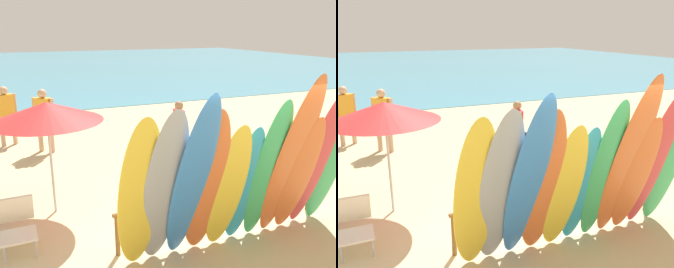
% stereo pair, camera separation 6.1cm
% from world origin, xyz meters
% --- Properties ---
extents(ground, '(60.00, 60.00, 0.00)m').
position_xyz_m(ground, '(0.00, 14.00, 0.00)').
color(ground, '#D3BC8C').
extents(ocean_water, '(60.00, 40.00, 0.02)m').
position_xyz_m(ocean_water, '(0.00, 30.13, 0.01)').
color(ocean_water, teal).
rests_on(ocean_water, ground).
extents(surfboard_rack, '(3.68, 0.07, 0.68)m').
position_xyz_m(surfboard_rack, '(0.00, 0.00, 0.55)').
color(surfboard_rack, brown).
rests_on(surfboard_rack, ground).
extents(surfboard_yellow_0, '(0.59, 0.77, 2.28)m').
position_xyz_m(surfboard_yellow_0, '(-1.63, -0.60, 1.14)').
color(surfboard_yellow_0, yellow).
rests_on(surfboard_yellow_0, ground).
extents(surfboard_grey_1, '(0.61, 0.88, 2.36)m').
position_xyz_m(surfboard_grey_1, '(-1.31, -0.62, 1.18)').
color(surfboard_grey_1, '#999EA3').
rests_on(surfboard_grey_1, ground).
extents(surfboard_blue_2, '(0.62, 1.04, 2.53)m').
position_xyz_m(surfboard_blue_2, '(-0.95, -0.68, 1.26)').
color(surfboard_blue_2, '#337AD1').
rests_on(surfboard_blue_2, ground).
extents(surfboard_orange_3, '(0.62, 0.86, 2.30)m').
position_xyz_m(surfboard_orange_3, '(-0.69, -0.61, 1.15)').
color(surfboard_orange_3, orange).
rests_on(surfboard_orange_3, ground).
extents(surfboard_yellow_4, '(0.56, 0.71, 2.05)m').
position_xyz_m(surfboard_yellow_4, '(-0.33, -0.58, 1.02)').
color(surfboard_yellow_4, yellow).
rests_on(surfboard_yellow_4, ground).
extents(surfboard_teal_5, '(0.48, 0.65, 1.96)m').
position_xyz_m(surfboard_teal_5, '(0.00, -0.50, 0.98)').
color(surfboard_teal_5, '#289EC6').
rests_on(surfboard_teal_5, ground).
extents(surfboard_green_6, '(0.50, 0.77, 2.33)m').
position_xyz_m(surfboard_green_6, '(0.32, -0.59, 1.17)').
color(surfboard_green_6, '#38B266').
rests_on(surfboard_green_6, ground).
extents(surfboard_orange_7, '(0.63, 0.94, 2.66)m').
position_xyz_m(surfboard_orange_7, '(0.67, -0.66, 1.33)').
color(surfboard_orange_7, orange).
rests_on(surfboard_orange_7, ground).
extents(surfboard_orange_8, '(0.56, 0.71, 2.03)m').
position_xyz_m(surfboard_orange_8, '(0.95, -0.57, 1.01)').
color(surfboard_orange_8, orange).
rests_on(surfboard_orange_8, ground).
extents(surfboard_red_9, '(0.50, 0.84, 2.35)m').
position_xyz_m(surfboard_red_9, '(1.26, -0.57, 1.18)').
color(surfboard_red_9, '#D13D42').
rests_on(surfboard_red_9, ground).
extents(surfboard_green_10, '(0.63, 0.89, 2.69)m').
position_xyz_m(surfboard_green_10, '(1.60, -0.60, 1.34)').
color(surfboard_green_10, '#38B266').
rests_on(surfboard_green_10, ground).
extents(beachgoer_near_rack, '(0.40, 0.57, 1.53)m').
position_xyz_m(beachgoer_near_rack, '(0.66, 3.17, 0.88)').
color(beachgoer_near_rack, '#9E704C').
rests_on(beachgoer_near_rack, ground).
extents(beachgoer_midbeach, '(0.59, 0.37, 1.68)m').
position_xyz_m(beachgoer_midbeach, '(-3.15, 6.30, 0.97)').
color(beachgoer_midbeach, tan).
rests_on(beachgoer_midbeach, ground).
extents(beachgoer_by_water, '(0.51, 0.45, 1.69)m').
position_xyz_m(beachgoer_by_water, '(-2.24, 5.30, 0.98)').
color(beachgoer_by_water, tan).
rests_on(beachgoer_by_water, ground).
extents(beach_chair_striped, '(0.51, 0.71, 0.81)m').
position_xyz_m(beach_chair_striped, '(-3.09, 0.78, 0.43)').
color(beach_chair_striped, '#B7B7BC').
rests_on(beach_chair_striped, ground).
extents(beach_umbrella, '(1.88, 1.88, 2.01)m').
position_xyz_m(beach_umbrella, '(-2.45, 1.74, 1.85)').
color(beach_umbrella, silver).
rests_on(beach_umbrella, ground).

